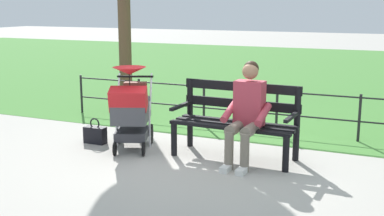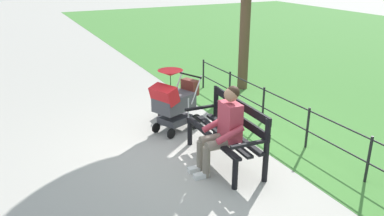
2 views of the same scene
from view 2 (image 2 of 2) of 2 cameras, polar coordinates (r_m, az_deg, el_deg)
name	(u,v)px [view 2 (image 2 of 2)]	position (r m, az deg, el deg)	size (l,w,h in m)	color
ground_plane	(208,151)	(6.45, 2.40, -6.18)	(60.00, 60.00, 0.00)	#ADA89E
park_bench	(229,129)	(5.95, 5.39, -3.05)	(1.62, 0.66, 0.96)	black
person_on_bench	(223,127)	(5.62, 4.56, -2.78)	(0.55, 0.74, 1.28)	slate
stroller	(174,100)	(6.95, -2.65, 1.18)	(0.78, 1.00, 1.15)	black
handbag	(164,112)	(7.70, -4.08, -0.57)	(0.32, 0.14, 0.37)	black
park_fence	(284,112)	(7.06, 13.20, -0.60)	(6.10, 0.04, 0.70)	black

